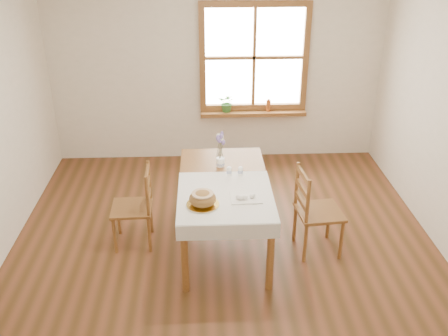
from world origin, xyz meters
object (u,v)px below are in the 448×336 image
Objects in this scene: bread_plate at (203,205)px; flower_vase at (220,163)px; dining_table at (224,189)px; chair_left at (132,207)px; chair_right at (319,211)px.

flower_vase reaches higher than bread_plate.
chair_left is at bearing 176.28° from dining_table.
dining_table is at bearing -85.93° from flower_vase.
chair_right is at bearing 15.48° from bread_plate.
flower_vase is at bearing 76.45° from bread_plate.
dining_table is 0.99m from chair_right.
chair_left is at bearing -164.20° from flower_vase.
chair_left is 0.94× the size of chair_right.
chair_right is (1.92, -0.21, 0.03)m from chair_left.
chair_right is 1.14m from flower_vase.
chair_left is (-0.96, 0.06, -0.23)m from dining_table.
dining_table is 16.86× the size of flower_vase.
dining_table is at bearing 84.32° from chair_left.
chair_left reaches higher than dining_table.
dining_table is 1.70× the size of chair_right.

